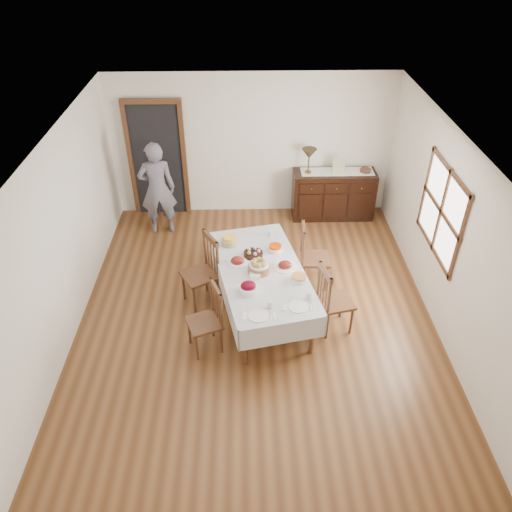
{
  "coord_description": "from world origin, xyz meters",
  "views": [
    {
      "loc": [
        -0.13,
        -5.39,
        4.87
      ],
      "look_at": [
        0.0,
        0.1,
        0.95
      ],
      "focal_mm": 35.0,
      "sensor_mm": 36.0,
      "label": 1
    }
  ],
  "objects_px": {
    "dining_table": "(261,275)",
    "person": "(157,186)",
    "chair_left_near": "(208,319)",
    "sideboard": "(333,195)",
    "chair_right_near": "(333,299)",
    "chair_right_far": "(311,255)",
    "table_lamp": "(309,154)",
    "chair_left_far": "(203,270)"
  },
  "relations": [
    {
      "from": "chair_right_near",
      "to": "person",
      "type": "relative_size",
      "value": 0.58
    },
    {
      "from": "chair_left_far",
      "to": "table_lamp",
      "type": "relative_size",
      "value": 2.39
    },
    {
      "from": "chair_left_near",
      "to": "sideboard",
      "type": "distance_m",
      "value": 3.97
    },
    {
      "from": "chair_right_far",
      "to": "dining_table",
      "type": "bearing_deg",
      "value": 132.56
    },
    {
      "from": "chair_right_near",
      "to": "sideboard",
      "type": "distance_m",
      "value": 3.07
    },
    {
      "from": "chair_left_far",
      "to": "table_lamp",
      "type": "distance_m",
      "value": 3.05
    },
    {
      "from": "dining_table",
      "to": "chair_right_near",
      "type": "xyz_separation_m",
      "value": [
        0.94,
        -0.36,
        -0.14
      ]
    },
    {
      "from": "chair_right_far",
      "to": "person",
      "type": "distance_m",
      "value": 2.97
    },
    {
      "from": "chair_right_near",
      "to": "chair_right_far",
      "type": "bearing_deg",
      "value": -4.21
    },
    {
      "from": "person",
      "to": "chair_right_near",
      "type": "bearing_deg",
      "value": 126.26
    },
    {
      "from": "sideboard",
      "to": "table_lamp",
      "type": "distance_m",
      "value": 0.94
    },
    {
      "from": "chair_right_far",
      "to": "sideboard",
      "type": "bearing_deg",
      "value": -14.6
    },
    {
      "from": "sideboard",
      "to": "table_lamp",
      "type": "height_order",
      "value": "table_lamp"
    },
    {
      "from": "chair_left_far",
      "to": "chair_right_far",
      "type": "height_order",
      "value": "chair_left_far"
    },
    {
      "from": "dining_table",
      "to": "chair_right_far",
      "type": "relative_size",
      "value": 2.28
    },
    {
      "from": "chair_right_near",
      "to": "chair_right_far",
      "type": "relative_size",
      "value": 0.99
    },
    {
      "from": "chair_right_near",
      "to": "table_lamp",
      "type": "distance_m",
      "value": 3.12
    },
    {
      "from": "chair_left_far",
      "to": "chair_right_near",
      "type": "height_order",
      "value": "chair_left_far"
    },
    {
      "from": "chair_right_near",
      "to": "dining_table",
      "type": "bearing_deg",
      "value": 55.21
    },
    {
      "from": "chair_left_near",
      "to": "person",
      "type": "relative_size",
      "value": 0.55
    },
    {
      "from": "chair_right_far",
      "to": "sideboard",
      "type": "distance_m",
      "value": 2.13
    },
    {
      "from": "chair_left_near",
      "to": "sideboard",
      "type": "xyz_separation_m",
      "value": [
        2.13,
        3.35,
        -0.05
      ]
    },
    {
      "from": "chair_left_near",
      "to": "chair_left_far",
      "type": "height_order",
      "value": "chair_left_far"
    },
    {
      "from": "dining_table",
      "to": "chair_left_near",
      "type": "distance_m",
      "value": 1.0
    },
    {
      "from": "chair_left_far",
      "to": "chair_right_far",
      "type": "relative_size",
      "value": 1.05
    },
    {
      "from": "dining_table",
      "to": "person",
      "type": "height_order",
      "value": "person"
    },
    {
      "from": "chair_left_near",
      "to": "person",
      "type": "xyz_separation_m",
      "value": [
        -1.0,
        2.9,
        0.4
      ]
    },
    {
      "from": "sideboard",
      "to": "chair_right_near",
      "type": "bearing_deg",
      "value": -98.82
    },
    {
      "from": "chair_left_far",
      "to": "chair_right_near",
      "type": "xyz_separation_m",
      "value": [
        1.77,
        -0.63,
        -0.03
      ]
    },
    {
      "from": "dining_table",
      "to": "person",
      "type": "relative_size",
      "value": 1.32
    },
    {
      "from": "dining_table",
      "to": "sideboard",
      "type": "height_order",
      "value": "sideboard"
    },
    {
      "from": "dining_table",
      "to": "table_lamp",
      "type": "xyz_separation_m",
      "value": [
        0.92,
        2.67,
        0.58
      ]
    },
    {
      "from": "chair_left_near",
      "to": "person",
      "type": "distance_m",
      "value": 3.09
    },
    {
      "from": "dining_table",
      "to": "chair_right_far",
      "type": "xyz_separation_m",
      "value": [
        0.77,
        0.64,
        -0.14
      ]
    },
    {
      "from": "chair_left_near",
      "to": "chair_right_near",
      "type": "bearing_deg",
      "value": 79.3
    },
    {
      "from": "chair_left_far",
      "to": "table_lamp",
      "type": "height_order",
      "value": "table_lamp"
    },
    {
      "from": "chair_left_near",
      "to": "table_lamp",
      "type": "relative_size",
      "value": 2.14
    },
    {
      "from": "chair_left_far",
      "to": "chair_right_far",
      "type": "bearing_deg",
      "value": 73.4
    },
    {
      "from": "chair_left_near",
      "to": "chair_right_far",
      "type": "height_order",
      "value": "chair_right_far"
    },
    {
      "from": "table_lamp",
      "to": "chair_right_near",
      "type": "bearing_deg",
      "value": -89.6
    },
    {
      "from": "chair_left_far",
      "to": "person",
      "type": "xyz_separation_m",
      "value": [
        -0.88,
        1.95,
        0.34
      ]
    },
    {
      "from": "chair_right_far",
      "to": "sideboard",
      "type": "height_order",
      "value": "chair_right_far"
    }
  ]
}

